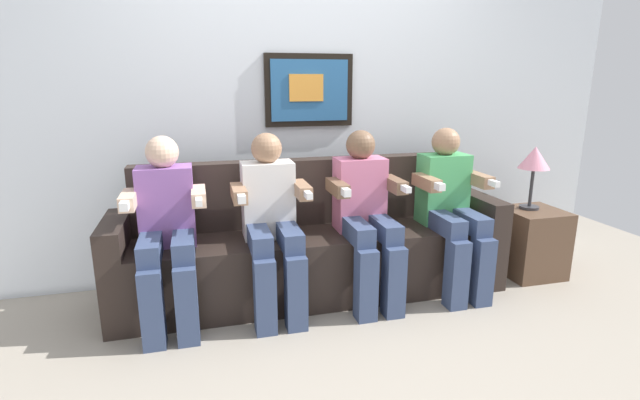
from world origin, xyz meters
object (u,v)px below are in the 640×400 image
(person_leftmost, at_px, (167,225))
(side_table_right, at_px, (531,242))
(person_rightmost, at_px, (451,205))
(table_lamp, at_px, (534,161))
(couch, at_px, (313,249))
(person_right_center, at_px, (366,211))
(person_left_center, at_px, (271,218))

(person_leftmost, bearing_deg, side_table_right, 1.38)
(person_rightmost, xyz_separation_m, table_lamp, (0.71, 0.11, 0.25))
(couch, relative_size, person_rightmost, 2.33)
(table_lamp, bearing_deg, person_rightmost, -171.46)
(person_leftmost, relative_size, person_right_center, 1.00)
(side_table_right, xyz_separation_m, table_lamp, (-0.02, 0.05, 0.61))
(person_left_center, distance_m, side_table_right, 1.98)
(person_left_center, xyz_separation_m, table_lamp, (1.93, 0.11, 0.25))
(person_left_center, distance_m, table_lamp, 1.95)
(couch, relative_size, person_left_center, 2.33)
(person_rightmost, bearing_deg, couch, 169.53)
(person_right_center, distance_m, person_rightmost, 0.61)
(table_lamp, bearing_deg, side_table_right, -70.97)
(person_left_center, relative_size, table_lamp, 2.41)
(person_left_center, bearing_deg, person_leftmost, 180.00)
(person_leftmost, xyz_separation_m, person_rightmost, (1.83, 0.00, 0.00))
(person_leftmost, bearing_deg, table_lamp, 2.41)
(person_rightmost, distance_m, table_lamp, 0.76)
(person_left_center, relative_size, person_rightmost, 1.00)
(couch, bearing_deg, person_left_center, -151.01)
(person_leftmost, distance_m, person_right_center, 1.22)
(couch, bearing_deg, table_lamp, -2.18)
(person_rightmost, bearing_deg, person_left_center, 180.00)
(person_left_center, xyz_separation_m, person_right_center, (0.61, 0.00, 0.00))
(person_leftmost, distance_m, person_rightmost, 1.83)
(side_table_right, bearing_deg, person_left_center, -178.19)
(person_right_center, distance_m, table_lamp, 1.35)
(person_left_center, bearing_deg, side_table_right, 1.81)
(person_right_center, relative_size, side_table_right, 2.22)
(person_left_center, relative_size, person_right_center, 1.00)
(person_left_center, relative_size, side_table_right, 2.22)
(person_rightmost, bearing_deg, table_lamp, 8.54)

